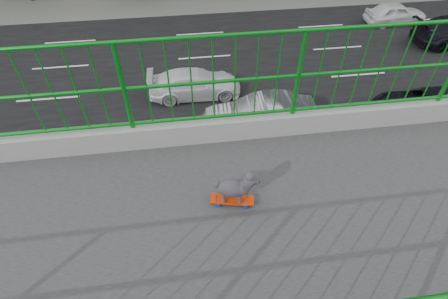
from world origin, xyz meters
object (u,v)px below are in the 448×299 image
skateboard (232,200)px  car_6 (425,106)px  poodle (235,187)px  car_4 (396,13)px  car_7 (195,84)px  car_1 (261,117)px  car_0 (413,160)px

skateboard → car_6: skateboard is taller
poodle → car_6: size_ratio=0.10×
car_6 → car_4: bearing=159.5°
car_7 → car_6: bearing=-107.5°
car_4 → car_6: 10.25m
skateboard → car_4: bearing=155.1°
car_4 → car_6: bearing=159.5°
car_1 → car_7: bearing=-141.0°
skateboard → car_0: (-5.68, 7.83, -6.29)m
car_4 → poodle: bearing=143.2°
car_1 → car_4: size_ratio=1.24×
car_0 → car_4: (-12.80, 6.03, -0.09)m
car_0 → poodle: bearing=-53.9°
skateboard → car_0: skateboard is taller
car_0 → car_1: car_1 is taller
car_1 → car_0: bearing=57.9°
car_7 → car_0: bearing=-129.8°
car_1 → car_7: (-3.20, -2.59, -0.16)m
skateboard → car_7: (-12.08, 0.14, -6.40)m
car_1 → car_4: (-9.60, 11.13, -0.14)m
car_7 → car_4: bearing=-65.0°
car_6 → car_7: bearing=-107.5°
skateboard → car_7: skateboard is taller
skateboard → car_1: 11.19m
poodle → skateboard: bearing=-90.0°
poodle → car_4: 24.01m
car_1 → car_4: 14.70m
poodle → car_6: poodle is taller
poodle → car_7: (-12.08, 0.11, -6.62)m
poodle → car_1: size_ratio=0.10×
skateboard → car_0: size_ratio=0.11×
car_6 → car_7: (-3.20, -10.13, -0.01)m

